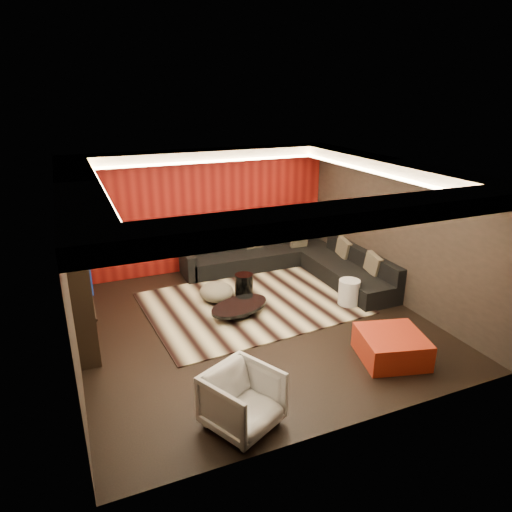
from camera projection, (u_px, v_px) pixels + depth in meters
name	position (u px, v px, depth m)	size (l,w,h in m)	color
floor	(254.00, 323.00, 8.36)	(6.00, 6.00, 0.02)	black
ceiling	(253.00, 168.00, 7.39)	(6.00, 6.00, 0.02)	silver
wall_back	(203.00, 210.00, 10.48)	(6.00, 0.02, 2.80)	black
wall_left	(67.00, 277.00, 6.77)	(0.02, 6.00, 2.80)	black
wall_right	(394.00, 231.00, 8.98)	(0.02, 6.00, 2.80)	black
red_feature_wall	(204.00, 211.00, 10.44)	(5.98, 0.05, 2.78)	#6B0C0A
soffit_back	(205.00, 155.00, 9.76)	(6.00, 0.60, 0.22)	silver
soffit_front	(346.00, 215.00, 5.10)	(6.00, 0.60, 0.22)	silver
soffit_left	(77.00, 189.00, 6.44)	(0.60, 4.80, 0.22)	silver
soffit_right	(388.00, 166.00, 8.42)	(0.60, 4.80, 0.22)	silver
cove_back	(210.00, 161.00, 9.50)	(4.80, 0.08, 0.04)	#FFD899
cove_front	(330.00, 216.00, 5.42)	(4.80, 0.08, 0.04)	#FFD899
cove_left	(103.00, 193.00, 6.60)	(0.08, 4.80, 0.04)	#FFD899
cove_right	(372.00, 172.00, 8.32)	(0.08, 4.80, 0.04)	#FFD899
tv_surround	(79.00, 279.00, 7.45)	(0.30, 2.00, 2.20)	black
tv_screen	(86.00, 258.00, 7.39)	(0.04, 1.30, 0.80)	black
tv_shelf	(92.00, 299.00, 7.65)	(0.04, 1.60, 0.04)	black
rug	(251.00, 303.00, 9.08)	(4.00, 3.00, 0.02)	beige
coffee_table	(240.00, 310.00, 8.57)	(1.22, 1.22, 0.20)	black
drum_stool	(244.00, 284.00, 9.37)	(0.37, 0.37, 0.44)	black
striped_pouf	(216.00, 292.00, 9.12)	(0.68, 0.68, 0.37)	beige
white_side_table	(349.00, 293.00, 8.96)	(0.41, 0.41, 0.52)	silver
orange_ottoman	(391.00, 346.00, 7.17)	(0.96, 0.96, 0.43)	#B02C16
armchair	(242.00, 400.00, 5.67)	(0.82, 0.84, 0.77)	silver
sectional_sofa	(292.00, 262.00, 10.51)	(3.65, 3.50, 0.75)	black
throw_pillows	(315.00, 247.00, 10.44)	(1.91, 2.80, 0.50)	tan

